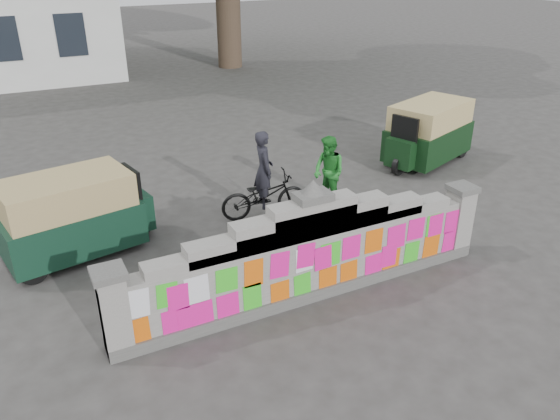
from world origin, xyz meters
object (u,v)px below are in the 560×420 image
Objects in this scene: cyclist_rider at (264,181)px; pedestrian at (329,172)px; rickshaw_left at (74,215)px; rickshaw_right at (428,132)px; cyclist_bike at (264,196)px.

cyclist_rider is 1.04× the size of pedestrian.
rickshaw_left is 0.97× the size of rickshaw_right.
cyclist_rider is at bearing -13.34° from rickshaw_left.
cyclist_rider reaches higher than pedestrian.
rickshaw_right is (8.79, 0.86, 0.03)m from rickshaw_left.
cyclist_rider is 5.24m from rickshaw_right.
rickshaw_right is at bearing -69.73° from cyclist_rider.
cyclist_bike is at bearing 0.00° from cyclist_rider.
rickshaw_right is at bearing -5.06° from rickshaw_left.
cyclist_bike is at bearing -103.73° from pedestrian.
cyclist_rider is at bearing -8.75° from rickshaw_right.
rickshaw_left is at bearing 96.22° from cyclist_rider.
rickshaw_left is at bearing -14.52° from rickshaw_right.
rickshaw_right reaches higher than rickshaw_left.
cyclist_rider is 0.57× the size of rickshaw_left.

